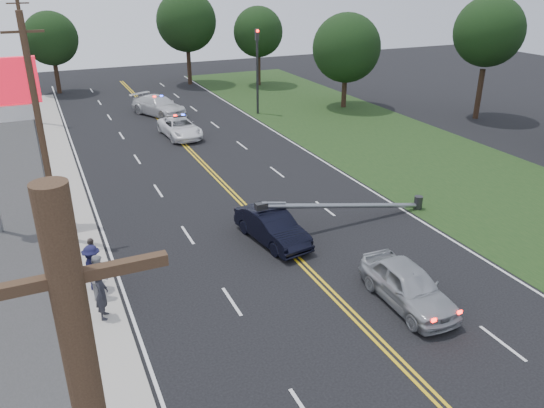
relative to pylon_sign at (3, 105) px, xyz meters
name	(u,v)px	position (x,y,z in m)	size (l,w,h in m)	color
ground	(375,337)	(10.50, -14.00, -6.00)	(120.00, 120.00, 0.00)	black
sidewalk	(83,254)	(2.10, -4.00, -5.94)	(1.80, 70.00, 0.12)	#A5A095
grass_verge	(469,181)	(24.00, -4.00, -5.99)	(12.00, 80.00, 0.01)	#183213
centerline_yellow	(260,221)	(10.50, -4.00, -5.99)	(0.36, 80.00, 0.00)	gold
pylon_sign	(3,105)	(0.00, 0.00, 0.00)	(3.20, 0.35, 8.00)	gray
traffic_signal	(257,64)	(18.80, 16.00, -1.79)	(0.28, 0.41, 7.05)	#2D2D30
fallen_streetlight	(355,205)	(14.69, -6.00, -5.08)	(9.36, 0.44, 1.91)	#2D2D30
utility_pole_mid	(41,133)	(1.30, -2.00, -0.91)	(1.60, 0.28, 10.00)	#382619
utility_pole_far	(28,60)	(1.30, 20.00, -0.91)	(1.60, 0.28, 10.00)	#382619
tree_6	(51,39)	(3.69, 32.08, -0.66)	(5.16, 5.16, 7.93)	black
tree_7	(186,21)	(17.12, 31.16, 0.53)	(6.24, 6.24, 9.66)	black
tree_8	(258,32)	(23.80, 27.65, -0.47)	(5.18, 5.18, 8.13)	black
tree_9	(347,48)	(26.89, 15.07, -0.78)	(5.95, 5.95, 8.20)	black
tree_13	(489,32)	(34.95, 7.04, 0.98)	(5.48, 5.48, 9.74)	black
crashed_sedan	(272,227)	(10.19, -6.18, -5.27)	(1.54, 4.42, 1.46)	black
waiting_sedan	(408,285)	(12.72, -12.76, -5.23)	(1.82, 4.52, 1.54)	#A3A7AB
emergency_a	(180,128)	(10.81, 11.93, -5.31)	(2.28, 4.93, 1.37)	white
emergency_b	(159,106)	(10.87, 18.99, -5.18)	(2.28, 5.61, 1.63)	silver
bystander_a	(102,294)	(2.30, -9.20, -4.93)	(0.69, 0.45, 1.89)	#23232A
bystander_b	(99,276)	(2.41, -7.78, -5.01)	(0.85, 0.66, 1.74)	#A0A0A4
bystander_c	(93,267)	(2.26, -7.14, -4.95)	(1.20, 0.69, 1.85)	#17173A
bystander_d	(93,256)	(2.37, -6.00, -5.08)	(0.94, 0.39, 1.60)	#564B45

